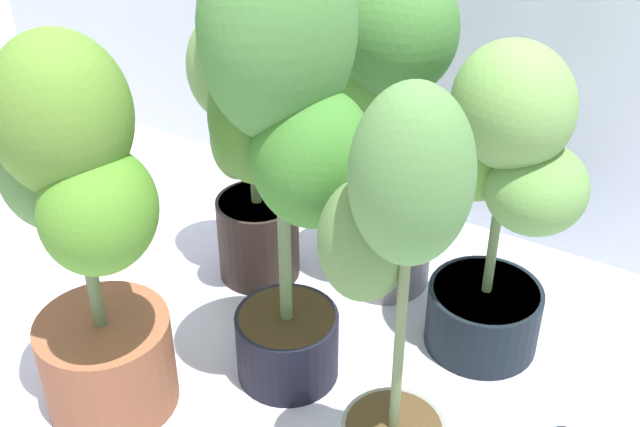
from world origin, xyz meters
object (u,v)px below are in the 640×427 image
(potted_plant_front_left, at_px, (82,226))
(potted_plant_center, at_px, (284,124))
(potted_plant_back_right, at_px, (502,190))
(potted_plant_front_right, at_px, (393,289))
(potted_plant_back_center, at_px, (387,106))
(potted_plant_back_left, at_px, (248,109))

(potted_plant_front_left, relative_size, potted_plant_center, 0.83)
(potted_plant_front_left, distance_m, potted_plant_back_right, 0.81)
(potted_plant_front_right, xyz_separation_m, potted_plant_back_center, (-0.29, 0.57, 0.00))
(potted_plant_back_left, bearing_deg, potted_plant_back_center, 27.98)
(potted_plant_front_right, xyz_separation_m, potted_plant_back_left, (-0.56, 0.42, -0.01))
(potted_plant_center, bearing_deg, potted_plant_back_center, 88.69)
(potted_plant_front_left, height_order, potted_plant_back_left, potted_plant_back_left)
(potted_plant_back_center, relative_size, potted_plant_back_right, 1.11)
(potted_plant_back_right, relative_size, potted_plant_back_left, 0.89)
(potted_plant_back_center, distance_m, potted_plant_back_left, 0.31)
(potted_plant_front_right, relative_size, potted_plant_back_left, 1.02)
(potted_plant_center, bearing_deg, potted_plant_back_right, 42.96)
(potted_plant_back_left, bearing_deg, potted_plant_front_right, -36.96)
(potted_plant_back_center, xyz_separation_m, potted_plant_center, (-0.01, -0.41, 0.14))
(potted_plant_back_right, bearing_deg, potted_plant_back_left, -176.41)
(potted_plant_back_center, height_order, potted_plant_back_left, potted_plant_back_left)
(potted_plant_back_center, bearing_deg, potted_plant_front_left, -113.46)
(potted_plant_back_right, height_order, potted_plant_back_left, potted_plant_back_left)
(potted_plant_back_center, relative_size, potted_plant_center, 0.81)
(potted_plant_front_right, bearing_deg, potted_plant_back_left, 143.04)
(potted_plant_front_right, relative_size, potted_plant_front_left, 1.02)
(potted_plant_front_right, relative_size, potted_plant_back_right, 1.15)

